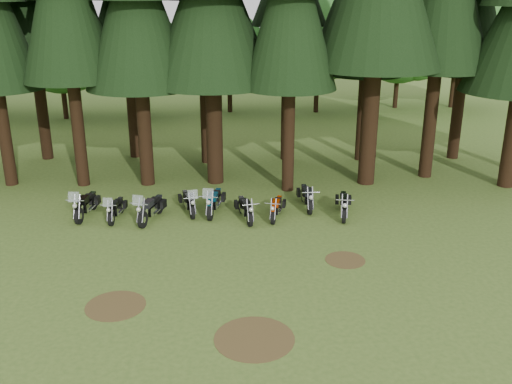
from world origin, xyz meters
TOP-DOWN VIEW (x-y plane):
  - ground at (0.00, 0.00)m, footprint 120.00×120.00m
  - pine_back_4 at (4.04, 13.25)m, footprint 4.94×4.94m
  - decid_2 at (-10.43, 24.78)m, footprint 6.72×6.53m
  - decid_3 at (-4.71, 25.13)m, footprint 6.12×5.95m
  - decid_4 at (1.58, 26.32)m, footprint 5.93×5.76m
  - decid_5 at (8.29, 25.71)m, footprint 8.45×8.21m
  - decid_6 at (14.85, 27.01)m, footprint 7.06×6.86m
  - decid_7 at (19.46, 26.83)m, footprint 8.44×8.20m
  - dirt_patch_0 at (-3.00, -2.00)m, footprint 1.80×1.80m
  - dirt_patch_1 at (4.50, 0.50)m, footprint 1.40×1.40m
  - dirt_patch_2 at (1.00, -4.00)m, footprint 2.20×2.20m
  - motorcycle_0 at (-5.31, 5.30)m, footprint 0.66×2.33m
  - motorcycle_1 at (-4.03, 4.92)m, footprint 0.51×2.02m
  - motorcycle_2 at (-2.59, 4.68)m, footprint 1.01×2.29m
  - motorcycle_3 at (-1.09, 5.41)m, footprint 0.74×2.15m
  - motorcycle_4 at (-0.02, 5.29)m, footprint 0.77×2.34m
  - motorcycle_5 at (1.25, 4.50)m, footprint 0.49×2.09m
  - motorcycle_6 at (2.53, 4.60)m, footprint 0.67×1.94m
  - motorcycle_7 at (3.95, 5.63)m, footprint 0.30×2.22m
  - motorcycle_8 at (5.33, 4.60)m, footprint 0.57×2.22m

SIDE VIEW (x-z plane):
  - ground at x=0.00m, z-range 0.00..0.00m
  - dirt_patch_0 at x=-3.00m, z-range 0.00..0.01m
  - dirt_patch_1 at x=4.50m, z-range 0.00..0.01m
  - dirt_patch_2 at x=1.00m, z-range 0.00..0.01m
  - motorcycle_6 at x=2.53m, z-range 0.01..0.82m
  - motorcycle_1 at x=-4.03m, z-range -0.21..1.06m
  - motorcycle_5 at x=1.25m, z-range 0.01..0.86m
  - motorcycle_3 at x=-1.09m, z-range -0.22..1.13m
  - motorcycle_7 at x=3.95m, z-range 0.01..0.91m
  - motorcycle_8 at x=5.33m, z-range 0.01..0.92m
  - motorcycle_0 at x=-5.31m, z-range -0.24..1.22m
  - motorcycle_2 at x=-2.59m, z-range -0.24..1.22m
  - motorcycle_4 at x=-0.02m, z-range -0.24..1.23m
  - decid_4 at x=1.58m, z-range 0.67..8.07m
  - decid_3 at x=-4.71m, z-range 0.69..8.34m
  - decid_2 at x=-10.43m, z-range 0.76..9.15m
  - decid_6 at x=14.85m, z-range 0.79..9.61m
  - decid_7 at x=19.46m, z-range 0.95..11.50m
  - decid_5 at x=8.29m, z-range 0.95..11.51m
  - pine_back_4 at x=4.04m, z-range 1.36..15.14m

